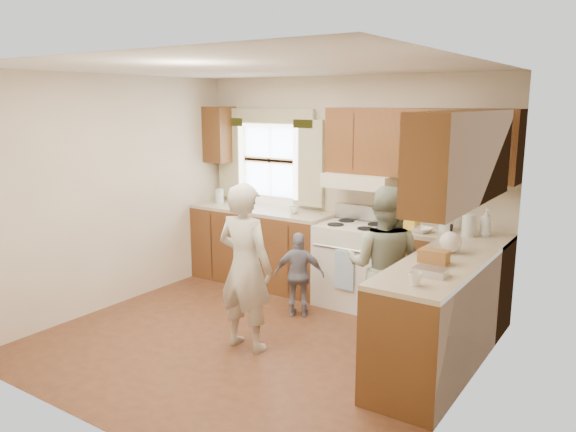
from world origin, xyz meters
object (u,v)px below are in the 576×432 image
Objects in this scene: woman_right at (384,267)px; stove at (355,263)px; woman_left at (245,267)px; child at (299,275)px.

stove is at bearing -58.70° from woman_right.
stove is 0.70× the size of woman_left.
stove is at bearing -101.71° from woman_left.
child is at bearing -115.77° from stove.
woman_left reaches higher than child.
woman_left is 1.03× the size of woman_right.
stove is 1.11m from woman_right.
woman_left reaches higher than stove.
woman_right is (0.70, -0.81, 0.28)m from stove.
woman_left is 1.71× the size of child.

